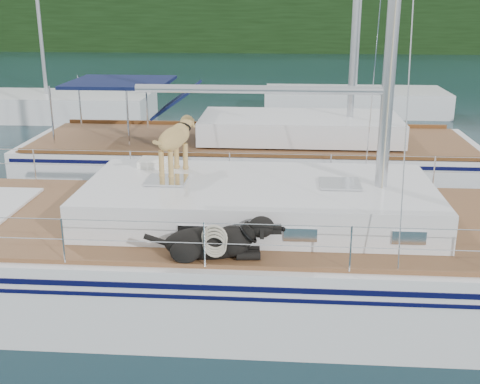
{
  "coord_description": "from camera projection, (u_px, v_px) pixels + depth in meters",
  "views": [
    {
      "loc": [
        1.15,
        -8.6,
        4.45
      ],
      "look_at": [
        0.5,
        0.2,
        1.6
      ],
      "focal_mm": 45.0,
      "sensor_mm": 36.0,
      "label": 1
    }
  ],
  "objects": [
    {
      "name": "neighbor_sailboat",
      "position": [
        255.0,
        159.0,
        15.01
      ],
      "size": [
        11.0,
        3.5,
        13.3
      ],
      "color": "white",
      "rests_on": "ground"
    },
    {
      "name": "bg_boat_center",
      "position": [
        354.0,
        102.0,
        24.38
      ],
      "size": [
        7.2,
        3.0,
        11.65
      ],
      "color": "white",
      "rests_on": "ground"
    },
    {
      "name": "shore_bank",
      "position": [
        272.0,
        44.0,
        53.28
      ],
      "size": [
        92.0,
        1.0,
        1.2
      ],
      "primitive_type": "cube",
      "color": "#595147",
      "rests_on": "ground"
    },
    {
      "name": "ground",
      "position": [
        208.0,
        290.0,
        9.61
      ],
      "size": [
        120.0,
        120.0,
        0.0
      ],
      "primitive_type": "plane",
      "color": "black",
      "rests_on": "ground"
    },
    {
      "name": "main_sailboat",
      "position": [
        213.0,
        252.0,
        9.39
      ],
      "size": [
        12.0,
        3.8,
        14.01
      ],
      "color": "white",
      "rests_on": "ground"
    },
    {
      "name": "bg_boat_west",
      "position": [
        48.0,
        107.0,
        23.32
      ],
      "size": [
        8.0,
        3.0,
        11.65
      ],
      "color": "white",
      "rests_on": "ground"
    },
    {
      "name": "tree_line",
      "position": [
        272.0,
        16.0,
        51.4
      ],
      "size": [
        90.0,
        3.0,
        6.0
      ],
      "primitive_type": "cube",
      "color": "black",
      "rests_on": "ground"
    }
  ]
}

